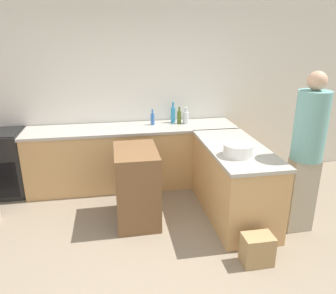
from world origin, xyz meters
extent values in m
plane|color=gray|center=(0.00, 0.00, 0.00)|extent=(14.00, 14.00, 0.00)
cube|color=white|center=(0.00, 2.45, 1.35)|extent=(8.00, 0.06, 2.70)
cube|color=tan|center=(0.00, 2.10, 0.43)|extent=(3.00, 0.65, 0.87)
cube|color=#ADA89E|center=(0.00, 2.10, 0.89)|extent=(3.03, 0.68, 0.04)
cube|color=tan|center=(1.17, 1.02, 0.43)|extent=(0.66, 1.51, 0.87)
cube|color=#ADA89E|center=(1.17, 1.02, 0.89)|extent=(0.69, 1.54, 0.04)
cube|color=brown|center=(-0.03, 1.10, 0.46)|extent=(0.50, 0.75, 0.91)
cylinder|color=white|center=(1.08, 0.73, 0.98)|extent=(0.32, 0.32, 0.14)
cylinder|color=silver|center=(0.81, 2.16, 0.99)|extent=(0.09, 0.09, 0.18)
cylinder|color=silver|center=(0.81, 2.16, 1.12)|extent=(0.04, 0.04, 0.07)
cylinder|color=#386BB7|center=(0.31, 2.18, 0.99)|extent=(0.06, 0.06, 0.17)
cylinder|color=#386BB7|center=(0.31, 2.18, 1.11)|extent=(0.03, 0.03, 0.06)
cylinder|color=#338CBF|center=(0.63, 2.25, 1.02)|extent=(0.07, 0.07, 0.22)
cylinder|color=#338CBF|center=(0.63, 2.25, 1.17)|extent=(0.03, 0.03, 0.09)
cylinder|color=#475B1E|center=(0.71, 2.17, 1.00)|extent=(0.06, 0.06, 0.18)
cylinder|color=#475B1E|center=(0.71, 2.17, 1.12)|extent=(0.03, 0.03, 0.07)
cube|color=#ADA38E|center=(1.80, 0.57, 0.44)|extent=(0.31, 0.19, 0.88)
cylinder|color=#6BA39E|center=(1.80, 0.57, 1.26)|extent=(0.34, 0.34, 0.75)
sphere|color=tan|center=(1.80, 0.57, 1.73)|extent=(0.20, 0.20, 0.20)
cube|color=#A88456|center=(1.08, 0.06, 0.16)|extent=(0.30, 0.21, 0.32)
camera|label=1|loc=(-0.27, -2.48, 2.20)|focal=35.00mm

